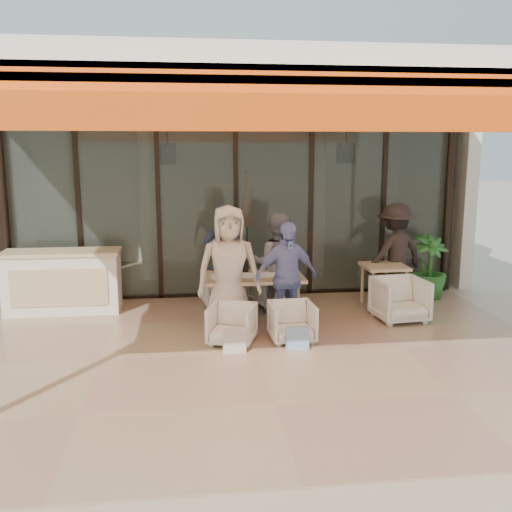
# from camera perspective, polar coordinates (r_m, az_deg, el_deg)

# --- Properties ---
(ground) EXTENTS (70.00, 70.00, 0.00)m
(ground) POSITION_cam_1_polar(r_m,az_deg,el_deg) (7.57, 0.08, -9.89)
(ground) COLOR #C6B293
(ground) RESTS_ON ground
(terrace_floor) EXTENTS (8.00, 6.00, 0.01)m
(terrace_floor) POSITION_cam_1_polar(r_m,az_deg,el_deg) (7.57, 0.08, -9.86)
(terrace_floor) COLOR tan
(terrace_floor) RESTS_ON ground
(terrace_structure) EXTENTS (8.00, 6.00, 3.40)m
(terrace_structure) POSITION_cam_1_polar(r_m,az_deg,el_deg) (6.84, 0.38, 15.61)
(terrace_structure) COLOR silver
(terrace_structure) RESTS_ON ground
(glass_storefront) EXTENTS (8.08, 0.10, 3.20)m
(glass_storefront) POSITION_cam_1_polar(r_m,az_deg,el_deg) (10.12, -2.03, 4.73)
(glass_storefront) COLOR #9EADA3
(glass_storefront) RESTS_ON ground
(interior_block) EXTENTS (9.05, 3.62, 3.52)m
(interior_block) POSITION_cam_1_polar(r_m,az_deg,el_deg) (12.38, -2.96, 8.78)
(interior_block) COLOR silver
(interior_block) RESTS_ON ground
(host_counter) EXTENTS (1.85, 0.65, 1.04)m
(host_counter) POSITION_cam_1_polar(r_m,az_deg,el_deg) (9.78, -18.75, -2.43)
(host_counter) COLOR silver
(host_counter) RESTS_ON ground
(dining_table) EXTENTS (1.50, 0.90, 0.93)m
(dining_table) POSITION_cam_1_polar(r_m,az_deg,el_deg) (8.75, -0.27, -2.33)
(dining_table) COLOR tan
(dining_table) RESTS_ON ground
(chair_far_left) EXTENTS (0.74, 0.70, 0.67)m
(chair_far_left) POSITION_cam_1_polar(r_m,az_deg,el_deg) (9.71, -3.34, -3.13)
(chair_far_left) COLOR white
(chair_far_left) RESTS_ON ground
(chair_far_right) EXTENTS (0.84, 0.82, 0.68)m
(chair_far_right) POSITION_cam_1_polar(r_m,az_deg,el_deg) (9.79, 1.58, -2.98)
(chair_far_right) COLOR white
(chair_far_right) RESTS_ON ground
(chair_near_left) EXTENTS (0.75, 0.73, 0.62)m
(chair_near_left) POSITION_cam_1_polar(r_m,az_deg,el_deg) (7.89, -2.43, -6.66)
(chair_near_left) COLOR white
(chair_near_left) RESTS_ON ground
(chair_near_right) EXTENTS (0.63, 0.59, 0.62)m
(chair_near_right) POSITION_cam_1_polar(r_m,az_deg,el_deg) (8.00, 3.62, -6.43)
(chair_near_right) COLOR white
(chair_near_right) RESTS_ON ground
(diner_navy) EXTENTS (0.69, 0.49, 1.81)m
(diner_navy) POSITION_cam_1_polar(r_m,az_deg,el_deg) (9.09, -3.17, -0.42)
(diner_navy) COLOR #171C33
(diner_navy) RESTS_ON ground
(diner_grey) EXTENTS (0.91, 0.78, 1.65)m
(diner_grey) POSITION_cam_1_polar(r_m,az_deg,el_deg) (9.20, 2.06, -0.79)
(diner_grey) COLOR slate
(diner_grey) RESTS_ON ground
(diner_cream) EXTENTS (0.94, 0.64, 1.88)m
(diner_cream) POSITION_cam_1_polar(r_m,az_deg,el_deg) (8.21, -2.75, -1.42)
(diner_cream) COLOR beige
(diner_cream) RESTS_ON ground
(diner_periwinkle) EXTENTS (1.02, 0.60, 1.63)m
(diner_periwinkle) POSITION_cam_1_polar(r_m,az_deg,el_deg) (8.34, 3.03, -2.09)
(diner_periwinkle) COLOR #7A87CB
(diner_periwinkle) RESTS_ON ground
(tote_bag_cream) EXTENTS (0.30, 0.10, 0.34)m
(tote_bag_cream) POSITION_cam_1_polar(r_m,az_deg,el_deg) (7.55, -2.17, -8.58)
(tote_bag_cream) COLOR silver
(tote_bag_cream) RESTS_ON ground
(tote_bag_blue) EXTENTS (0.30, 0.10, 0.34)m
(tote_bag_blue) POSITION_cam_1_polar(r_m,az_deg,el_deg) (7.67, 4.16, -8.30)
(tote_bag_blue) COLOR #99BFD8
(tote_bag_blue) RESTS_ON ground
(side_table) EXTENTS (0.70, 0.70, 0.74)m
(side_table) POSITION_cam_1_polar(r_m,az_deg,el_deg) (9.76, 12.70, -1.49)
(side_table) COLOR tan
(side_table) RESTS_ON ground
(side_chair) EXTENTS (0.80, 0.76, 0.76)m
(side_chair) POSITION_cam_1_polar(r_m,az_deg,el_deg) (9.14, 14.20, -4.06)
(side_chair) COLOR white
(side_chair) RESTS_ON ground
(standing_woman) EXTENTS (1.27, 0.99, 1.73)m
(standing_woman) POSITION_cam_1_polar(r_m,az_deg,el_deg) (10.16, 13.72, 0.27)
(standing_woman) COLOR black
(standing_woman) RESTS_ON ground
(potted_palm) EXTENTS (0.76, 0.76, 1.16)m
(potted_palm) POSITION_cam_1_polar(r_m,az_deg,el_deg) (10.53, 16.84, -1.11)
(potted_palm) COLOR #1E5919
(potted_palm) RESTS_ON ground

